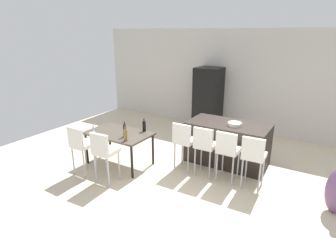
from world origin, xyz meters
TOP-DOWN VIEW (x-y plane):
  - ground_plane at (0.00, 0.00)m, footprint 10.00×10.00m
  - back_wall at (0.00, 3.16)m, footprint 10.00×0.12m
  - kitchen_island at (0.26, 0.81)m, footprint 1.73×0.89m
  - bar_chair_left at (-0.39, -0.02)m, footprint 0.40×0.40m
  - bar_chair_middle at (0.08, -0.02)m, footprint 0.41×0.41m
  - bar_chair_right at (0.56, -0.02)m, footprint 0.40×0.40m
  - bar_chair_far at (1.05, -0.02)m, footprint 0.42×0.42m
  - dining_table at (-1.73, -0.51)m, footprint 1.39×0.85m
  - dining_chair_near at (-2.05, -1.30)m, footprint 0.41×0.41m
  - dining_chair_far at (-1.42, -1.30)m, footprint 0.42×0.42m
  - wine_bottle_middle at (-1.46, -0.62)m, footprint 0.07×0.07m
  - wine_bottle_left at (-1.31, -0.14)m, footprint 0.08×0.08m
  - wine_bottle_end at (-1.29, -0.80)m, footprint 0.07×0.07m
  - wine_glass_right at (-2.24, -0.75)m, footprint 0.07×0.07m
  - refrigerator at (-1.08, 2.72)m, footprint 0.72×0.68m
  - fruit_bowl at (0.42, 0.74)m, footprint 0.29×0.29m

SIDE VIEW (x-z plane):
  - ground_plane at x=0.00m, z-range 0.00..0.00m
  - kitchen_island at x=0.26m, z-range 0.00..0.92m
  - dining_table at x=-1.73m, z-range 0.30..1.04m
  - bar_chair_left at x=-0.39m, z-range 0.17..1.22m
  - bar_chair_middle at x=0.08m, z-range 0.17..1.22m
  - bar_chair_right at x=0.56m, z-range 0.17..1.22m
  - bar_chair_far at x=1.05m, z-range 0.17..1.22m
  - dining_chair_near at x=-2.05m, z-range 0.17..1.22m
  - dining_chair_far at x=-1.42m, z-range 0.17..1.22m
  - wine_bottle_left at x=-1.31m, z-range 0.71..1.00m
  - wine_bottle_end at x=-1.29m, z-range 0.70..1.02m
  - wine_glass_right at x=-2.24m, z-range 0.78..0.95m
  - wine_bottle_middle at x=-1.46m, z-range 0.71..1.03m
  - refrigerator at x=-1.08m, z-range 0.00..1.84m
  - fruit_bowl at x=0.42m, z-range 0.92..0.99m
  - back_wall at x=0.00m, z-range 0.00..2.90m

